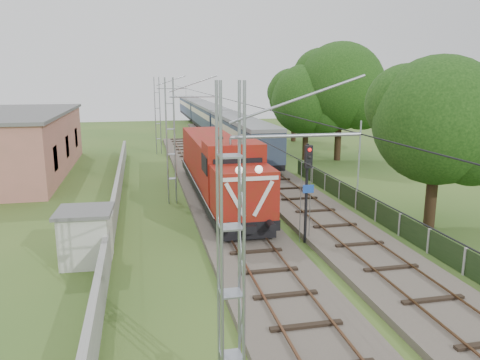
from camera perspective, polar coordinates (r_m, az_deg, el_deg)
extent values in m
plane|color=#355B22|center=(20.09, 3.05, -11.17)|extent=(140.00, 140.00, 0.00)
cube|color=#6B6054|center=(26.43, -0.91, -4.89)|extent=(4.20, 70.00, 0.30)
cube|color=black|center=(26.37, -0.91, -4.48)|extent=(2.40, 70.00, 0.10)
cube|color=brown|center=(26.20, -2.74, -4.43)|extent=(0.08, 70.00, 0.05)
cube|color=brown|center=(26.51, 0.90, -4.21)|extent=(0.08, 70.00, 0.05)
cube|color=#6B6054|center=(39.80, 2.51, 1.07)|extent=(4.20, 80.00, 0.30)
cube|color=black|center=(39.76, 2.52, 1.35)|extent=(2.40, 80.00, 0.10)
cube|color=brown|center=(39.54, 1.33, 1.41)|extent=(0.08, 80.00, 0.05)
cube|color=brown|center=(39.97, 3.70, 1.50)|extent=(0.08, 80.00, 0.05)
cylinder|color=gray|center=(10.38, 7.01, 5.38)|extent=(3.00, 0.08, 0.08)
cylinder|color=gray|center=(29.95, -5.71, 10.06)|extent=(3.00, 0.08, 0.08)
cylinder|color=gray|center=(49.86, -8.37, 10.97)|extent=(3.00, 0.08, 0.08)
cylinder|color=black|center=(30.24, -2.80, 7.66)|extent=(0.03, 70.00, 0.03)
cylinder|color=black|center=(30.16, -2.83, 10.12)|extent=(0.03, 70.00, 0.03)
cube|color=#9E9E99|center=(30.66, -14.78, -1.68)|extent=(0.25, 40.00, 1.50)
cube|color=#C5746A|center=(43.30, -25.57, 3.94)|extent=(8.00, 20.00, 5.00)
cube|color=#606060|center=(43.04, -25.90, 7.36)|extent=(8.40, 20.40, 0.25)
cube|color=black|center=(36.73, -21.63, 2.47)|extent=(0.10, 1.60, 1.80)
cube|color=black|center=(42.59, -20.36, 3.85)|extent=(0.10, 1.60, 1.80)
cube|color=black|center=(48.49, -19.40, 4.90)|extent=(0.10, 1.60, 1.80)
cube|color=black|center=(25.53, 18.92, -5.17)|extent=(0.05, 32.00, 1.15)
cube|color=#9E9E99|center=(38.71, 7.57, 1.32)|extent=(0.12, 0.12, 1.20)
cube|color=black|center=(30.71, -2.64, -0.73)|extent=(3.11, 17.64, 0.52)
cube|color=black|center=(25.37, -0.49, -4.32)|extent=(2.28, 3.74, 0.52)
cube|color=black|center=(36.28, -4.13, 0.82)|extent=(2.28, 3.74, 0.52)
cube|color=black|center=(22.60, 1.05, -6.74)|extent=(2.70, 0.26, 0.36)
cube|color=maroon|center=(23.18, 0.40, -1.42)|extent=(3.01, 2.59, 2.39)
sphere|color=white|center=(21.60, -0.09, 1.20)|extent=(0.37, 0.37, 0.37)
sphere|color=white|center=(21.81, 2.31, 1.30)|extent=(0.37, 0.37, 0.37)
cube|color=silver|center=(21.81, -0.58, -2.47)|extent=(1.04, 0.06, 1.74)
cube|color=silver|center=(22.11, 2.85, -2.27)|extent=(1.04, 0.06, 1.74)
cube|color=silver|center=(21.72, 1.16, 0.14)|extent=(2.80, 0.06, 0.19)
cube|color=maroon|center=(25.51, -0.83, 0.94)|extent=(3.11, 2.49, 3.32)
cube|color=black|center=(24.19, -0.25, 1.56)|extent=(2.59, 0.06, 0.93)
cube|color=maroon|center=(32.85, -3.40, 3.00)|extent=(2.91, 12.55, 2.70)
cylinder|color=black|center=(29.53, -2.50, 4.88)|extent=(0.46, 0.46, 0.42)
cylinder|color=gray|center=(24.34, -1.18, 4.72)|extent=(0.12, 0.12, 0.36)
cylinder|color=gray|center=(24.46, 0.25, 4.76)|extent=(0.12, 0.12, 0.36)
cube|color=black|center=(47.22, 0.11, 3.80)|extent=(2.77, 20.98, 0.48)
cube|color=#314052|center=(47.01, 0.11, 5.64)|extent=(2.86, 20.98, 2.57)
cube|color=beige|center=(46.96, 0.11, 6.22)|extent=(2.90, 20.14, 0.72)
cube|color=slate|center=(46.86, 0.12, 7.38)|extent=(2.91, 20.98, 0.33)
cube|color=black|center=(68.64, -3.79, 6.53)|extent=(2.77, 20.98, 0.48)
cube|color=#314052|center=(68.49, -3.81, 7.80)|extent=(2.86, 20.98, 2.57)
cube|color=beige|center=(68.46, -3.81, 8.19)|extent=(2.90, 20.14, 0.72)
cube|color=slate|center=(68.39, -3.82, 8.99)|extent=(2.91, 20.98, 0.33)
cube|color=black|center=(90.30, -5.84, 7.94)|extent=(2.77, 20.98, 0.48)
cube|color=#314052|center=(90.19, -5.86, 8.90)|extent=(2.86, 20.98, 2.57)
cube|color=beige|center=(90.16, -5.87, 9.21)|extent=(2.90, 20.14, 0.72)
cube|color=slate|center=(90.11, -5.88, 9.81)|extent=(2.91, 20.98, 0.33)
cylinder|color=black|center=(22.89, 8.08, -1.74)|extent=(0.14, 0.14, 4.94)
cube|color=black|center=(22.37, 8.36, 2.83)|extent=(0.35, 0.23, 1.09)
sphere|color=red|center=(22.21, 8.49, 3.66)|extent=(0.18, 0.18, 0.18)
sphere|color=black|center=(22.26, 8.47, 2.78)|extent=(0.18, 0.18, 0.18)
sphere|color=black|center=(22.32, 8.44, 1.91)|extent=(0.18, 0.18, 0.18)
cube|color=#1A42A0|center=(22.73, 8.32, -1.08)|extent=(0.55, 0.07, 0.40)
cube|color=beige|center=(21.70, -18.24, -6.77)|extent=(2.15, 2.15, 2.26)
cube|color=#606060|center=(21.34, -18.47, -3.64)|extent=(2.47, 2.47, 0.15)
cylinder|color=#3E2919|center=(27.23, 22.34, -1.15)|extent=(0.59, 0.59, 4.13)
sphere|color=black|center=(26.65, 23.01, 6.71)|extent=(6.76, 6.76, 6.76)
sphere|color=black|center=(26.75, 26.46, 4.38)|extent=(4.73, 4.73, 4.73)
sphere|color=black|center=(26.94, 19.62, 8.64)|extent=(4.39, 4.39, 4.39)
cylinder|color=#3E2919|center=(46.56, 11.87, 5.46)|extent=(0.63, 0.63, 5.07)
sphere|color=black|center=(46.24, 12.13, 11.13)|extent=(8.29, 8.29, 8.29)
sphere|color=black|center=(45.86, 14.62, 9.56)|extent=(5.80, 5.80, 5.80)
sphere|color=black|center=(47.01, 9.80, 12.37)|extent=(5.39, 5.39, 5.39)
cylinder|color=#3E2919|center=(46.40, 7.98, 5.02)|extent=(0.55, 0.55, 4.16)
sphere|color=black|center=(46.06, 8.12, 9.68)|extent=(6.80, 6.80, 6.80)
sphere|color=black|center=(45.66, 10.15, 8.40)|extent=(4.76, 4.76, 4.76)
sphere|color=black|center=(46.76, 6.25, 10.70)|extent=(4.42, 4.42, 4.42)
cylinder|color=#3E2919|center=(59.56, 6.55, 6.55)|extent=(0.60, 0.60, 3.83)
sphere|color=black|center=(59.30, 6.64, 9.90)|extent=(6.27, 6.27, 6.27)
sphere|color=black|center=(58.87, 8.08, 8.99)|extent=(4.39, 4.39, 4.39)
sphere|color=black|center=(59.98, 5.30, 10.63)|extent=(4.08, 4.08, 4.08)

